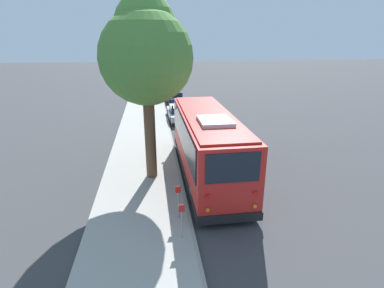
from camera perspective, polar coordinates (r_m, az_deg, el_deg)
name	(u,v)px	position (r m, az deg, el deg)	size (l,w,h in m)	color
ground_plane	(205,166)	(17.31, 2.48, -4.16)	(160.00, 160.00, 0.00)	#3D3D3F
sidewalk_slab	(141,168)	(17.05, -9.62, -4.54)	(80.00, 3.95, 0.15)	#A3A099
curb_strip	(178,166)	(17.08, -2.74, -4.22)	(80.00, 0.14, 0.15)	gray
shuttle_bus	(207,142)	(15.42, 2.94, 0.45)	(9.80, 2.85, 3.56)	red
parked_sedan_silver	(178,113)	(26.73, -2.68, 5.86)	(4.65, 1.78, 1.33)	#A8AAAF
parked_sedan_navy	(175,98)	(34.03, -3.27, 8.81)	(4.25, 1.82, 1.30)	#19234C
street_tree	(146,52)	(14.49, -8.75, 16.96)	(4.36, 4.36, 8.79)	brown
sign_post_near	(182,221)	(10.93, -1.94, -14.45)	(0.06, 0.22, 1.36)	gray
sign_post_far	(178,202)	(12.03, -2.60, -10.92)	(0.06, 0.22, 1.39)	gray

